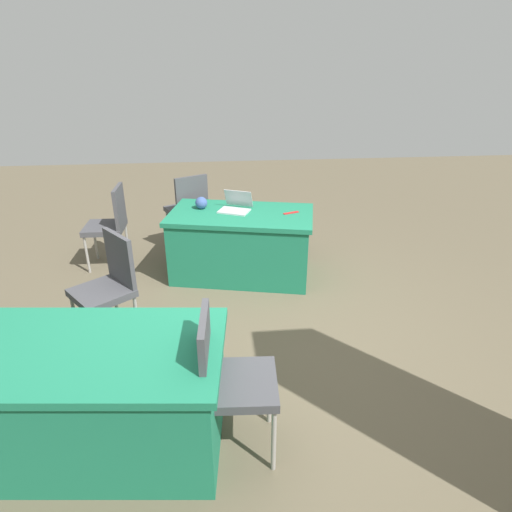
{
  "coord_description": "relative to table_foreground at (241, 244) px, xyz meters",
  "views": [
    {
      "loc": [
        0.31,
        3.03,
        2.31
      ],
      "look_at": [
        0.01,
        0.02,
        0.9
      ],
      "focal_mm": 30.67,
      "sensor_mm": 36.0,
      "label": 1
    }
  ],
  "objects": [
    {
      "name": "chair_aisle",
      "position": [
        0.24,
        2.41,
        0.2
      ],
      "size": [
        0.46,
        0.46,
        0.98
      ],
      "rotation": [
        0.0,
        0.0,
        1.51
      ],
      "color": "#9E9993",
      "rests_on": "ground"
    },
    {
      "name": "chair_near_front",
      "position": [
        0.61,
        -0.8,
        0.2
      ],
      "size": [
        0.59,
        0.59,
        0.97
      ],
      "rotation": [
        0.0,
        0.0,
        3.62
      ],
      "color": "#9E9993",
      "rests_on": "ground"
    },
    {
      "name": "table_foreground",
      "position": [
        0.0,
        0.0,
        0.0
      ],
      "size": [
        1.69,
        1.17,
        0.74
      ],
      "rotation": [
        0.0,
        0.0,
        -0.22
      ],
      "color": "#1E7A56",
      "rests_on": "ground"
    },
    {
      "name": "yarn_ball",
      "position": [
        0.43,
        -0.18,
        0.43
      ],
      "size": [
        0.13,
        0.13,
        0.13
      ],
      "primitive_type": "sphere",
      "color": "#3F5999",
      "rests_on": "table_foreground"
    },
    {
      "name": "chair_tucked_left",
      "position": [
        1.2,
        1.12,
        0.18
      ],
      "size": [
        0.62,
        0.62,
        0.96
      ],
      "rotation": [
        0.0,
        0.0,
        -0.9
      ],
      "color": "#9E9993",
      "rests_on": "ground"
    },
    {
      "name": "table_mid_left",
      "position": [
        1.18,
        2.28,
        0.0
      ],
      "size": [
        1.91,
        1.07,
        0.74
      ],
      "rotation": [
        0.0,
        0.0,
        -0.1
      ],
      "color": "#1E7A56",
      "rests_on": "ground"
    },
    {
      "name": "laptop_silver",
      "position": [
        0.05,
        -0.08,
        0.41
      ],
      "size": [
        0.41,
        0.4,
        0.21
      ],
      "rotation": [
        0.0,
        0.0,
        -0.42
      ],
      "color": "silver",
      "rests_on": "table_foreground"
    },
    {
      "name": "chair_tucked_right",
      "position": [
        1.48,
        -0.38,
        0.18
      ],
      "size": [
        0.45,
        0.45,
        0.96
      ],
      "rotation": [
        0.0,
        0.0,
        4.69
      ],
      "color": "#9E9993",
      "rests_on": "ground"
    },
    {
      "name": "scissors_red",
      "position": [
        -0.54,
        0.06,
        0.37
      ],
      "size": [
        0.18,
        0.09,
        0.01
      ],
      "primitive_type": "cube",
      "rotation": [
        0.0,
        0.0,
        0.35
      ],
      "color": "red",
      "rests_on": "table_foreground"
    },
    {
      "name": "ground_plane",
      "position": [
        -0.03,
        1.44,
        -0.37
      ],
      "size": [
        14.4,
        14.4,
        0.0
      ],
      "primitive_type": "plane",
      "color": "brown"
    }
  ]
}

